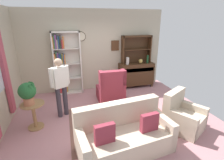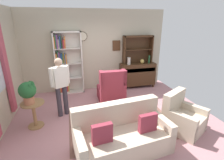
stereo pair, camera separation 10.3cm
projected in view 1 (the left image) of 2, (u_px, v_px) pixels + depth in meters
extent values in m
cube|color=#B27A7F|center=(110.00, 117.00, 4.53)|extent=(5.40, 4.60, 0.02)
cube|color=#BCB299|center=(95.00, 51.00, 6.00)|extent=(5.00, 0.06, 2.80)
cylinder|color=beige|center=(81.00, 36.00, 5.68)|extent=(0.28, 0.03, 0.28)
torus|color=#382314|center=(81.00, 36.00, 5.68)|extent=(0.31, 0.02, 0.31)
cube|color=#4C2D19|center=(115.00, 46.00, 6.09)|extent=(0.28, 0.03, 0.36)
cube|color=#B24756|center=(4.00, 68.00, 4.02)|extent=(0.08, 0.24, 2.30)
cube|color=brown|center=(121.00, 121.00, 4.30)|extent=(2.55, 1.94, 0.01)
cube|color=silver|center=(54.00, 64.00, 5.58)|extent=(0.04, 0.30, 2.10)
cube|color=silver|center=(81.00, 63.00, 5.80)|extent=(0.04, 0.30, 2.10)
cube|color=silver|center=(65.00, 32.00, 5.35)|extent=(0.90, 0.30, 0.04)
cube|color=silver|center=(70.00, 92.00, 6.03)|extent=(0.90, 0.30, 0.04)
cube|color=silver|center=(68.00, 63.00, 5.82)|extent=(0.90, 0.01, 2.10)
cube|color=silver|center=(69.00, 78.00, 5.86)|extent=(0.86, 0.30, 0.02)
cube|color=gray|center=(58.00, 89.00, 5.86)|extent=(0.03, 0.11, 0.29)
cube|color=#CC7233|center=(59.00, 87.00, 5.85)|extent=(0.03, 0.16, 0.37)
cube|color=#B22D33|center=(60.00, 87.00, 5.86)|extent=(0.02, 0.19, 0.38)
cube|color=#B22D33|center=(61.00, 88.00, 5.88)|extent=(0.03, 0.20, 0.33)
cube|color=#B22D33|center=(62.00, 87.00, 5.88)|extent=(0.02, 0.12, 0.36)
cube|color=gray|center=(63.00, 86.00, 5.88)|extent=(0.03, 0.16, 0.42)
cube|color=gold|center=(65.00, 87.00, 5.90)|extent=(0.04, 0.22, 0.36)
cube|color=#B22D33|center=(66.00, 88.00, 5.92)|extent=(0.04, 0.11, 0.31)
cube|color=gold|center=(67.00, 86.00, 5.91)|extent=(0.03, 0.10, 0.44)
cube|color=silver|center=(68.00, 64.00, 5.69)|extent=(0.86, 0.30, 0.02)
cube|color=#337247|center=(57.00, 74.00, 5.69)|extent=(0.04, 0.23, 0.31)
cube|color=#B22D33|center=(58.00, 75.00, 5.70)|extent=(0.03, 0.20, 0.28)
cube|color=#B22D33|center=(59.00, 73.00, 5.70)|extent=(0.04, 0.12, 0.38)
cube|color=#B22D33|center=(60.00, 73.00, 5.71)|extent=(0.03, 0.19, 0.36)
cube|color=#CC7233|center=(61.00, 74.00, 5.73)|extent=(0.02, 0.18, 0.30)
cube|color=gold|center=(62.00, 73.00, 5.73)|extent=(0.03, 0.11, 0.35)
cube|color=#284C8C|center=(63.00, 73.00, 5.73)|extent=(0.04, 0.12, 0.37)
cube|color=#284C8C|center=(65.00, 73.00, 5.75)|extent=(0.04, 0.11, 0.36)
cube|color=#3F3833|center=(66.00, 72.00, 5.75)|extent=(0.04, 0.24, 0.41)
cube|color=silver|center=(66.00, 49.00, 5.53)|extent=(0.86, 0.30, 0.02)
cube|color=#CC7233|center=(55.00, 59.00, 5.52)|extent=(0.04, 0.19, 0.34)
cube|color=#337247|center=(57.00, 58.00, 5.52)|extent=(0.03, 0.15, 0.42)
cube|color=#723F7F|center=(58.00, 58.00, 5.53)|extent=(0.04, 0.23, 0.37)
cube|color=#284C8C|center=(59.00, 59.00, 5.55)|extent=(0.03, 0.14, 0.31)
cube|color=#284C8C|center=(60.00, 59.00, 5.56)|extent=(0.03, 0.11, 0.35)
cube|color=#337247|center=(61.00, 59.00, 5.57)|extent=(0.02, 0.13, 0.31)
cube|color=gold|center=(63.00, 59.00, 5.58)|extent=(0.03, 0.15, 0.34)
cube|color=#284C8C|center=(64.00, 59.00, 5.58)|extent=(0.02, 0.21, 0.34)
cube|color=#CC7233|center=(65.00, 59.00, 5.60)|extent=(0.04, 0.20, 0.30)
cube|color=#CC7233|center=(53.00, 43.00, 5.34)|extent=(0.03, 0.17, 0.38)
cube|color=#337247|center=(54.00, 42.00, 5.34)|extent=(0.03, 0.16, 0.42)
cube|color=#723F7F|center=(56.00, 42.00, 5.35)|extent=(0.04, 0.19, 0.43)
cube|color=gray|center=(57.00, 44.00, 5.39)|extent=(0.04, 0.19, 0.29)
cube|color=#284C8C|center=(59.00, 42.00, 5.38)|extent=(0.03, 0.18, 0.39)
cube|color=#337247|center=(60.00, 42.00, 5.39)|extent=(0.02, 0.11, 0.40)
cube|color=#3F3833|center=(61.00, 42.00, 5.39)|extent=(0.03, 0.19, 0.43)
cube|color=#B22D33|center=(62.00, 44.00, 5.43)|extent=(0.03, 0.24, 0.28)
cube|color=#CC7233|center=(63.00, 43.00, 5.42)|extent=(0.04, 0.11, 0.38)
cube|color=#422816|center=(136.00, 74.00, 6.43)|extent=(1.30, 0.45, 0.82)
cube|color=#422816|center=(122.00, 88.00, 6.27)|extent=(0.06, 0.06, 0.10)
cube|color=#422816|center=(152.00, 85.00, 6.58)|extent=(0.06, 0.06, 0.10)
cube|color=#422816|center=(119.00, 85.00, 6.59)|extent=(0.06, 0.06, 0.10)
cube|color=#422816|center=(147.00, 82.00, 6.89)|extent=(0.06, 0.06, 0.10)
cube|color=#352012|center=(139.00, 70.00, 6.16)|extent=(1.20, 0.01, 0.14)
cube|color=#422816|center=(123.00, 50.00, 6.07)|extent=(0.04, 0.26, 1.00)
cube|color=#422816|center=(149.00, 49.00, 6.34)|extent=(0.04, 0.26, 1.00)
cube|color=#422816|center=(137.00, 36.00, 6.05)|extent=(1.10, 0.26, 0.06)
cube|color=#422816|center=(136.00, 49.00, 6.20)|extent=(1.06, 0.26, 0.02)
cube|color=#422816|center=(135.00, 49.00, 6.32)|extent=(1.10, 0.01, 1.00)
cylinder|color=beige|center=(128.00, 61.00, 6.08)|extent=(0.11, 0.11, 0.26)
ellipsoid|color=tan|center=(141.00, 61.00, 6.24)|extent=(0.15, 0.15, 0.17)
cylinder|color=#194223|center=(148.00, 59.00, 6.26)|extent=(0.07, 0.07, 0.30)
cube|color=beige|center=(125.00, 141.00, 3.27)|extent=(1.89, 1.06, 0.42)
cube|color=beige|center=(118.00, 113.00, 3.40)|extent=(1.81, 0.42, 0.48)
cube|color=beige|center=(82.00, 149.00, 2.94)|extent=(0.24, 0.86, 0.60)
cube|color=beige|center=(160.00, 128.00, 3.54)|extent=(0.24, 0.86, 0.60)
cube|color=maroon|center=(105.00, 134.00, 2.87)|extent=(0.37, 0.14, 0.36)
cube|color=maroon|center=(149.00, 122.00, 3.20)|extent=(0.37, 0.14, 0.36)
cube|color=white|center=(118.00, 102.00, 3.32)|extent=(0.38, 0.22, 0.00)
cube|color=beige|center=(184.00, 121.00, 3.95)|extent=(1.04, 1.05, 0.40)
cube|color=beige|center=(174.00, 100.00, 4.00)|extent=(0.74, 0.53, 0.48)
cube|color=beige|center=(179.00, 124.00, 3.72)|extent=(0.51, 0.75, 0.55)
cube|color=beige|center=(190.00, 114.00, 4.13)|extent=(0.51, 0.75, 0.55)
cube|color=maroon|center=(110.00, 94.00, 5.41)|extent=(0.78, 0.80, 0.42)
cube|color=maroon|center=(113.00, 81.00, 4.96)|extent=(0.78, 0.20, 0.63)
cube|color=maroon|center=(123.00, 77.00, 5.05)|extent=(0.10, 0.28, 0.44)
cube|color=maroon|center=(101.00, 79.00, 4.88)|extent=(0.10, 0.28, 0.44)
cylinder|color=#997047|center=(32.00, 104.00, 3.86)|extent=(0.52, 0.52, 0.03)
cylinder|color=#997047|center=(34.00, 116.00, 3.96)|extent=(0.08, 0.08, 0.60)
cylinder|color=#997047|center=(36.00, 127.00, 4.06)|extent=(0.36, 0.36, 0.03)
cylinder|color=#AD6B4C|center=(29.00, 101.00, 3.78)|extent=(0.22, 0.22, 0.18)
sphere|color=#235B2D|center=(27.00, 91.00, 3.70)|extent=(0.37, 0.37, 0.37)
ellipsoid|color=#235B2D|center=(32.00, 87.00, 3.79)|extent=(0.11, 0.07, 0.26)
ellipsoid|color=#235B2D|center=(30.00, 90.00, 3.61)|extent=(0.11, 0.07, 0.26)
ellipsoid|color=#235B2D|center=(30.00, 87.00, 3.81)|extent=(0.11, 0.07, 0.26)
ellipsoid|color=#235B2D|center=(33.00, 89.00, 3.68)|extent=(0.11, 0.07, 0.26)
cylinder|color=#38333D|center=(59.00, 103.00, 4.39)|extent=(0.16, 0.16, 0.82)
cylinder|color=#38333D|center=(65.00, 100.00, 4.50)|extent=(0.16, 0.16, 0.82)
cube|color=silver|center=(60.00, 77.00, 4.22)|extent=(0.39, 0.33, 0.52)
sphere|color=tan|center=(58.00, 62.00, 4.10)|extent=(0.27, 0.27, 0.20)
cylinder|color=silver|center=(51.00, 78.00, 4.07)|extent=(0.11, 0.11, 0.48)
cylinder|color=silver|center=(67.00, 74.00, 4.35)|extent=(0.11, 0.11, 0.48)
cube|color=#422816|center=(120.00, 106.00, 4.19)|extent=(0.80, 0.50, 0.03)
cube|color=#422816|center=(107.00, 121.00, 3.97)|extent=(0.05, 0.05, 0.39)
cube|color=#422816|center=(137.00, 116.00, 4.16)|extent=(0.05, 0.05, 0.39)
cube|color=#422816|center=(103.00, 112.00, 4.37)|extent=(0.05, 0.05, 0.39)
cube|color=#422816|center=(130.00, 108.00, 4.56)|extent=(0.05, 0.05, 0.39)
cube|color=#3F3833|center=(122.00, 106.00, 4.15)|extent=(0.17, 0.10, 0.03)
cube|color=#337247|center=(122.00, 105.00, 4.14)|extent=(0.17, 0.15, 0.02)
cube|color=#723F7F|center=(122.00, 104.00, 4.14)|extent=(0.19, 0.14, 0.03)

